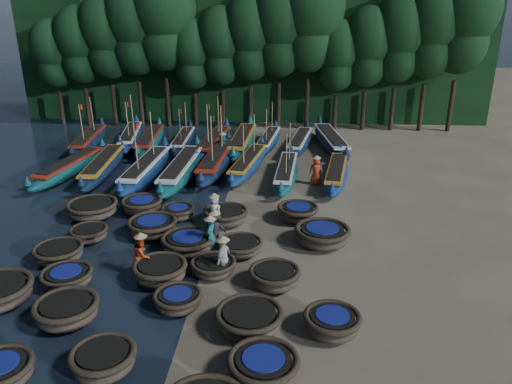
# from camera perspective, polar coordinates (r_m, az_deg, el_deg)

# --- Properties ---
(ground) EXTENTS (120.00, 120.00, 0.00)m
(ground) POSITION_cam_1_polar(r_m,az_deg,el_deg) (23.31, -4.76, -4.68)
(ground) COLOR gray
(ground) RESTS_ON ground
(foliage_wall) EXTENTS (40.00, 3.00, 10.00)m
(foliage_wall) POSITION_cam_1_polar(r_m,az_deg,el_deg) (44.61, -0.40, 14.71)
(foliage_wall) COLOR black
(foliage_wall) RESTS_ON ground
(coracle_1) EXTENTS (1.86, 1.86, 0.71)m
(coracle_1) POSITION_cam_1_polar(r_m,az_deg,el_deg) (16.55, -27.12, -17.78)
(coracle_1) COLOR #4F3F31
(coracle_1) RESTS_ON ground
(coracle_2) EXTENTS (2.35, 2.35, 0.76)m
(coracle_2) POSITION_cam_1_polar(r_m,az_deg,el_deg) (15.86, -17.04, -17.86)
(coracle_2) COLOR #4F3F31
(coracle_2) RESTS_ON ground
(coracle_4) EXTENTS (2.14, 2.14, 0.75)m
(coracle_4) POSITION_cam_1_polar(r_m,az_deg,el_deg) (15.02, 0.85, -19.30)
(coracle_4) COLOR #4F3F31
(coracle_4) RESTS_ON ground
(coracle_6) EXTENTS (2.20, 2.20, 0.80)m
(coracle_6) POSITION_cam_1_polar(r_m,az_deg,el_deg) (18.26, -20.82, -12.53)
(coracle_6) COLOR #4F3F31
(coracle_6) RESTS_ON ground
(coracle_7) EXTENTS (2.05, 2.05, 0.65)m
(coracle_7) POSITION_cam_1_polar(r_m,az_deg,el_deg) (18.00, -8.93, -12.07)
(coracle_7) COLOR #4F3F31
(coracle_7) RESTS_ON ground
(coracle_8) EXTENTS (2.66, 2.66, 0.75)m
(coracle_8) POSITION_cam_1_polar(r_m,az_deg,el_deg) (16.80, -0.78, -14.28)
(coracle_8) COLOR #4F3F31
(coracle_8) RESTS_ON ground
(coracle_9) EXTENTS (2.32, 2.32, 0.75)m
(coracle_9) POSITION_cam_1_polar(r_m,az_deg,el_deg) (16.80, 8.70, -14.54)
(coracle_9) COLOR #4F3F31
(coracle_9) RESTS_ON ground
(coracle_10) EXTENTS (2.49, 2.49, 0.71)m
(coracle_10) POSITION_cam_1_polar(r_m,az_deg,el_deg) (22.23, -21.64, -6.46)
(coracle_10) COLOR #4F3F31
(coracle_10) RESTS_ON ground
(coracle_11) EXTENTS (2.27, 2.27, 0.64)m
(coracle_11) POSITION_cam_1_polar(r_m,az_deg,el_deg) (20.38, -20.81, -9.08)
(coracle_11) COLOR #4F3F31
(coracle_11) RESTS_ON ground
(coracle_12) EXTENTS (2.43, 2.43, 0.80)m
(coracle_12) POSITION_cam_1_polar(r_m,az_deg,el_deg) (19.64, -10.92, -8.86)
(coracle_12) COLOR #4F3F31
(coracle_12) RESTS_ON ground
(coracle_13) EXTENTS (1.85, 1.85, 0.64)m
(coracle_13) POSITION_cam_1_polar(r_m,az_deg,el_deg) (19.84, -4.90, -8.49)
(coracle_13) COLOR #4F3F31
(coracle_13) RESTS_ON ground
(coracle_14) EXTENTS (2.10, 2.10, 0.76)m
(coracle_14) POSITION_cam_1_polar(r_m,az_deg,el_deg) (19.01, 2.12, -9.63)
(coracle_14) COLOR #4F3F31
(coracle_14) RESTS_ON ground
(coracle_15) EXTENTS (2.00, 2.00, 0.65)m
(coracle_15) POSITION_cam_1_polar(r_m,az_deg,el_deg) (23.56, -18.56, -4.51)
(coracle_15) COLOR #4F3F31
(coracle_15) RESTS_ON ground
(coracle_16) EXTENTS (2.38, 2.38, 0.80)m
(coracle_16) POSITION_cam_1_polar(r_m,az_deg,el_deg) (23.26, -11.76, -3.88)
(coracle_16) COLOR #4F3F31
(coracle_16) RESTS_ON ground
(coracle_17) EXTENTS (2.57, 2.57, 0.77)m
(coracle_17) POSITION_cam_1_polar(r_m,az_deg,el_deg) (21.58, -7.77, -5.75)
(coracle_17) COLOR #4F3F31
(coracle_17) RESTS_ON ground
(coracle_18) EXTENTS (2.34, 2.34, 0.64)m
(coracle_18) POSITION_cam_1_polar(r_m,az_deg,el_deg) (21.27, -1.82, -6.23)
(coracle_18) COLOR #4F3F31
(coracle_18) RESTS_ON ground
(coracle_19) EXTENTS (2.48, 2.48, 0.84)m
(coracle_19) POSITION_cam_1_polar(r_m,az_deg,el_deg) (22.17, 7.57, -4.86)
(coracle_19) COLOR #4F3F31
(coracle_19) RESTS_ON ground
(coracle_20) EXTENTS (2.89, 2.89, 0.83)m
(coracle_20) POSITION_cam_1_polar(r_m,az_deg,el_deg) (25.93, -18.19, -1.81)
(coracle_20) COLOR #4F3F31
(coracle_20) RESTS_ON ground
(coracle_21) EXTENTS (2.38, 2.38, 0.77)m
(coracle_21) POSITION_cam_1_polar(r_m,az_deg,el_deg) (25.79, -12.91, -1.44)
(coracle_21) COLOR #4F3F31
(coracle_21) RESTS_ON ground
(coracle_22) EXTENTS (1.95, 1.95, 0.65)m
(coracle_22) POSITION_cam_1_polar(r_m,az_deg,el_deg) (24.79, -8.90, -2.26)
(coracle_22) COLOR #4F3F31
(coracle_22) RESTS_ON ground
(coracle_23) EXTENTS (2.18, 2.18, 0.77)m
(coracle_23) POSITION_cam_1_polar(r_m,az_deg,el_deg) (24.00, -3.48, -2.69)
(coracle_23) COLOR #4F3F31
(coracle_23) RESTS_ON ground
(coracle_24) EXTENTS (2.20, 2.20, 0.78)m
(coracle_24) POSITION_cam_1_polar(r_m,az_deg,el_deg) (24.39, 4.82, -2.29)
(coracle_24) COLOR #4F3F31
(coracle_24) RESTS_ON ground
(long_boat_1) EXTENTS (2.75, 8.13, 1.45)m
(long_boat_1) POSITION_cam_1_polar(r_m,az_deg,el_deg) (32.40, -20.49, 2.66)
(long_boat_1) COLOR #0F5852
(long_boat_1) RESTS_ON ground
(long_boat_2) EXTENTS (2.12, 8.62, 1.52)m
(long_boat_2) POSITION_cam_1_polar(r_m,az_deg,el_deg) (31.90, -17.04, 2.86)
(long_boat_2) COLOR #10203B
(long_boat_2) RESTS_ON ground
(long_boat_3) EXTENTS (1.91, 8.97, 3.81)m
(long_boat_3) POSITION_cam_1_polar(r_m,az_deg,el_deg) (30.56, -12.47, 2.56)
(long_boat_3) COLOR navy
(long_boat_3) RESTS_ON ground
(long_boat_4) EXTENTS (1.96, 9.21, 1.62)m
(long_boat_4) POSITION_cam_1_polar(r_m,az_deg,el_deg) (30.07, -8.51, 2.55)
(long_boat_4) COLOR #0F5852
(long_boat_4) RESTS_ON ground
(long_boat_5) EXTENTS (2.09, 9.13, 3.88)m
(long_boat_5) POSITION_cam_1_polar(r_m,az_deg,el_deg) (31.44, -4.55, 3.56)
(long_boat_5) COLOR #10203B
(long_boat_5) RESTS_ON ground
(long_boat_6) EXTENTS (2.68, 7.96, 3.42)m
(long_boat_6) POSITION_cam_1_polar(r_m,az_deg,el_deg) (31.04, -0.90, 3.25)
(long_boat_6) COLOR navy
(long_boat_6) RESTS_ON ground
(long_boat_7) EXTENTS (1.83, 7.63, 3.25)m
(long_boat_7) POSITION_cam_1_polar(r_m,az_deg,el_deg) (29.63, 3.46, 2.25)
(long_boat_7) COLOR #0F5852
(long_boat_7) RESTS_ON ground
(long_boat_8) EXTENTS (2.43, 7.54, 1.34)m
(long_boat_8) POSITION_cam_1_polar(r_m,az_deg,el_deg) (29.83, 9.17, 2.13)
(long_boat_8) COLOR navy
(long_boat_8) RESTS_ON ground
(long_boat_9) EXTENTS (2.29, 8.18, 3.49)m
(long_boat_9) POSITION_cam_1_polar(r_m,az_deg,el_deg) (38.07, -18.56, 5.59)
(long_boat_9) COLOR #10203B
(long_boat_9) RESTS_ON ground
(long_boat_10) EXTENTS (2.74, 7.99, 3.44)m
(long_boat_10) POSITION_cam_1_polar(r_m,az_deg,el_deg) (38.26, -14.13, 6.13)
(long_boat_10) COLOR navy
(long_boat_10) RESTS_ON ground
(long_boat_11) EXTENTS (1.99, 8.19, 1.44)m
(long_boat_11) POSITION_cam_1_polar(r_m,az_deg,el_deg) (36.93, -12.03, 5.77)
(long_boat_11) COLOR #0F5852
(long_boat_11) RESTS_ON ground
(long_boat_12) EXTENTS (1.53, 7.31, 3.11)m
(long_boat_12) POSITION_cam_1_polar(r_m,az_deg,el_deg) (36.67, -8.34, 5.81)
(long_boat_12) COLOR #10203B
(long_boat_12) RESTS_ON ground
(long_boat_13) EXTENTS (2.47, 8.58, 3.67)m
(long_boat_13) POSITION_cam_1_polar(r_m,az_deg,el_deg) (35.51, -4.93, 5.60)
(long_boat_13) COLOR navy
(long_boat_13) RESTS_ON ground
(long_boat_14) EXTENTS (2.00, 9.14, 1.61)m
(long_boat_14) POSITION_cam_1_polar(r_m,az_deg,el_deg) (35.75, -1.57, 5.83)
(long_boat_14) COLOR #0F5852
(long_boat_14) RESTS_ON ground
(long_boat_15) EXTENTS (2.13, 7.27, 3.11)m
(long_boat_15) POSITION_cam_1_polar(r_m,az_deg,el_deg) (36.33, 1.41, 5.89)
(long_boat_15) COLOR navy
(long_boat_15) RESTS_ON ground
(long_boat_16) EXTENTS (2.61, 7.65, 1.37)m
(long_boat_16) POSITION_cam_1_polar(r_m,az_deg,el_deg) (35.93, 5.02, 5.68)
(long_boat_16) COLOR #10203B
(long_boat_16) RESTS_ON ground
(long_boat_17) EXTENTS (2.87, 8.90, 1.58)m
(long_boat_17) POSITION_cam_1_polar(r_m,az_deg,el_deg) (36.20, 8.57, 5.77)
(long_boat_17) COLOR #10203B
(long_boat_17) RESTS_ON ground
(fisherman_0) EXTENTS (0.92, 0.86, 1.77)m
(fisherman_0) POSITION_cam_1_polar(r_m,az_deg,el_deg) (23.67, -4.78, -1.99)
(fisherman_0) COLOR silver
(fisherman_0) RESTS_ON ground
(fisherman_1) EXTENTS (0.52, 0.68, 1.89)m
(fisherman_1) POSITION_cam_1_polar(r_m,az_deg,el_deg) (21.10, -5.22, -4.79)
(fisherman_1) COLOR #196968
(fisherman_1) RESTS_ON ground
(fisherman_2) EXTENTS (0.74, 0.90, 1.92)m
(fisherman_2) POSITION_cam_1_polar(r_m,az_deg,el_deg) (20.05, -12.91, -6.90)
(fisherman_2) COLOR #BC3A19
(fisherman_2) RESTS_ON ground
(fisherman_3) EXTENTS (1.17, 0.89, 1.80)m
(fisherman_3) POSITION_cam_1_polar(r_m,az_deg,el_deg) (21.82, -4.71, -4.13)
(fisherman_3) COLOR black
(fisherman_3) RESTS_ON ground
(fisherman_4) EXTENTS (0.72, 1.08, 1.91)m
(fisherman_4) POSITION_cam_1_polar(r_m,az_deg,el_deg) (19.35, -3.76, -7.40)
(fisherman_4) COLOR silver
(fisherman_4) RESTS_ON ground
(fisherman_5) EXTENTS (1.58, 1.54, 2.00)m
(fisherman_5) POSITION_cam_1_polar(r_m,az_deg,el_deg) (33.47, -3.80, 5.26)
(fisherman_5) COLOR #196968
(fisherman_5) RESTS_ON ground
(fisherman_6) EXTENTS (0.91, 0.69, 1.87)m
(fisherman_6) POSITION_cam_1_polar(r_m,az_deg,el_deg) (29.05, 6.89, 2.53)
(fisherman_6) COLOR #BC3A19
(fisherman_6) RESTS_ON ground
(tree_0) EXTENTS (3.68, 3.68, 8.68)m
(tree_0) POSITION_cam_1_polar(r_m,az_deg,el_deg) (45.25, -22.14, 14.54)
(tree_0) COLOR black
(tree_0) RESTS_ON ground
(tree_1) EXTENTS (4.09, 4.09, 9.65)m
(tree_1) POSITION_cam_1_polar(r_m,az_deg,el_deg) (44.25, -19.48, 15.64)
(tree_1) COLOR black
(tree_1) RESTS_ON ground
(tree_2) EXTENTS (4.51, 4.51, 10.63)m
(tree_2) POSITION_cam_1_polar(r_m,az_deg,el_deg) (43.37, -16.68, 16.75)
(tree_2) COLOR black
(tree_2) RESTS_ON ground
(tree_3) EXTENTS (4.92, 4.92, 11.60)m
(tree_3) POSITION_cam_1_polar(r_m,az_deg,el_deg) (42.60, -13.73, 17.87)
(tree_3) COLOR black
(tree_3) RESTS_ON ground
(tree_4) EXTENTS (5.34, 5.34, 12.58)m
(tree_4) POSITION_cam_1_polar(r_m,az_deg,el_deg) (41.95, -10.64, 18.97)
(tree_4) COLOR black
(tree_4) RESTS_ON ground
(tree_5) EXTENTS (3.68, 3.68, 8.68)m
(tree_5) POSITION_cam_1_polar(r_m,az_deg,el_deg) (41.65, -7.20, 15.41)
(tree_5) COLOR black
(tree_5) RESTS_ON ground
(tree_6) EXTENTS (4.09, 4.09, 9.65)m
(tree_6) POSITION_cam_1_polar(r_m,az_deg,el_deg) (41.21, -3.97, 16.40)
(tree_6) COLOR black
(tree_6) RESTS_ON ground
(tree_7) EXTENTS (4.51, 4.51, 10.63)m
(tree_7) POSITION_cam_1_polar(r_m,az_deg,el_deg) (40.91, -0.65, 17.36)
(tree_7) COLOR black
(tree_7) RESTS_ON ground
(tree_8) EXTENTS (4.92, 4.92, 11.60)m
(tree_8) POSITION_cam_1_polar(r_m,az_deg,el_deg) (40.75, 2.74, 18.28)
(tree_8) COLOR black
(tree_8) RESTS_ON ground
(tree_9) EXTENTS (5.34, 5.34, 12.58)m
(tree_9) POSITION_cam_1_polar(r_m,az_deg,el_deg) (40.72, 6.18, 19.13)
(tree_9) COLOR black
(tree_9) RESTS_ON ground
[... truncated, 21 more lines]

